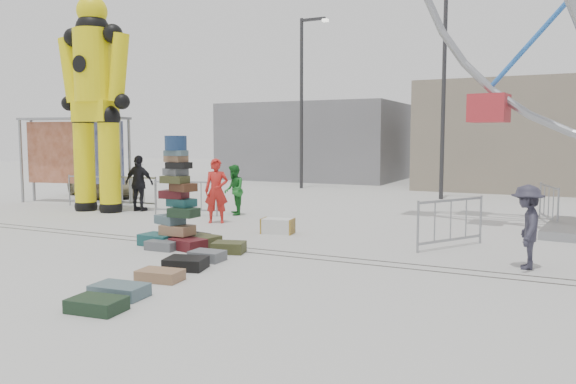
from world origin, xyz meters
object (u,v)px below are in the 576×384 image
at_px(lamp_post_left, 303,94).
at_px(barricade_wheel_back, 548,204).
at_px(pedestrian_green, 234,190).
at_px(pedestrian_black, 139,183).
at_px(parked_suv, 103,183).
at_px(barricade_dummy_c, 186,198).
at_px(barricade_dummy_b, 132,192).
at_px(lamp_post_right, 446,84).
at_px(banner_scaffold, 74,139).
at_px(steamer_trunk, 278,226).
at_px(crash_test_dummy, 95,96).
at_px(barricade_dummy_a, 94,191).
at_px(barricade_wheel_front, 451,223).
at_px(suitcase_tower, 178,216).
at_px(pedestrian_grey, 527,227).
at_px(pedestrian_red, 216,191).

bearing_deg(lamp_post_left, barricade_wheel_back, -33.61).
xyz_separation_m(pedestrian_green, pedestrian_black, (-3.30, -0.55, 0.13)).
xyz_separation_m(barricade_wheel_back, parked_suv, (-16.71, 0.15, 0.01)).
relative_size(lamp_post_left, barricade_dummy_c, 4.00).
xyz_separation_m(barricade_dummy_b, barricade_wheel_back, (13.06, 2.24, 0.00)).
bearing_deg(lamp_post_right, pedestrian_black, -135.77).
distance_m(lamp_post_left, barricade_wheel_back, 13.62).
bearing_deg(pedestrian_green, banner_scaffold, -125.22).
relative_size(steamer_trunk, barricade_wheel_back, 0.40).
distance_m(crash_test_dummy, barricade_dummy_a, 3.55).
distance_m(crash_test_dummy, parked_suv, 5.91).
distance_m(steamer_trunk, barricade_wheel_front, 4.27).
height_order(suitcase_tower, pedestrian_grey, suitcase_tower).
relative_size(pedestrian_green, pedestrian_grey, 1.02).
bearing_deg(parked_suv, pedestrian_green, -82.92).
relative_size(lamp_post_left, pedestrian_black, 4.34).
bearing_deg(barricade_wheel_front, pedestrian_grey, -99.83).
distance_m(lamp_post_right, barricade_wheel_front, 10.96).
bearing_deg(banner_scaffold, barricade_dummy_a, -30.79).
height_order(lamp_post_right, barricade_wheel_front, lamp_post_right).
distance_m(lamp_post_right, pedestrian_green, 9.79).
bearing_deg(lamp_post_left, suitcase_tower, -76.23).
bearing_deg(crash_test_dummy, pedestrian_grey, -13.53).
relative_size(suitcase_tower, pedestrian_red, 1.34).
distance_m(lamp_post_left, suitcase_tower, 15.36).
distance_m(pedestrian_red, pedestrian_green, 1.69).
bearing_deg(pedestrian_red, pedestrian_grey, -41.89).
bearing_deg(lamp_post_left, pedestrian_red, -77.88).
height_order(barricade_dummy_b, barricade_dummy_c, same).
xyz_separation_m(banner_scaffold, barricade_dummy_b, (2.84, -0.16, -1.82)).
xyz_separation_m(lamp_post_left, banner_scaffold, (-5.04, -9.30, -2.11)).
bearing_deg(pedestrian_red, suitcase_tower, -97.46).
relative_size(banner_scaffold, pedestrian_black, 2.39).
bearing_deg(lamp_post_right, barricade_wheel_back, -53.50).
xyz_separation_m(suitcase_tower, barricade_dummy_a, (-7.21, 4.67, -0.14)).
height_order(steamer_trunk, barricade_wheel_back, barricade_wheel_back).
bearing_deg(barricade_dummy_b, pedestrian_grey, -19.84).
bearing_deg(pedestrian_red, barricade_dummy_b, 132.90).
height_order(barricade_wheel_back, pedestrian_grey, pedestrian_grey).
relative_size(banner_scaffold, pedestrian_red, 2.41).
xyz_separation_m(barricade_wheel_front, pedestrian_green, (-7.05, 2.48, 0.24)).
bearing_deg(barricade_dummy_b, pedestrian_green, -3.85).
bearing_deg(lamp_post_left, pedestrian_green, -78.31).
height_order(suitcase_tower, barricade_dummy_a, suitcase_tower).
relative_size(banner_scaffold, barricade_wheel_back, 2.21).
xyz_separation_m(steamer_trunk, barricade_dummy_a, (-8.44, 2.22, 0.36)).
height_order(lamp_post_left, barricade_wheel_front, lamp_post_left).
height_order(barricade_dummy_a, barricade_dummy_c, same).
distance_m(lamp_post_left, barricade_wheel_front, 15.54).
bearing_deg(banner_scaffold, steamer_trunk, -26.92).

